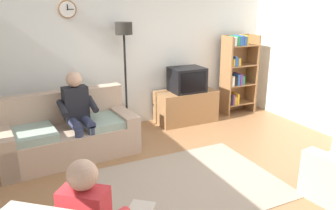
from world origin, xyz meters
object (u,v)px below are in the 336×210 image
at_px(couch, 68,135).
at_px(bookshelf, 236,72).
at_px(tv_stand, 186,106).
at_px(tv, 187,80).
at_px(floor_lamp, 124,47).
at_px(person_on_couch, 78,111).

height_order(couch, bookshelf, bookshelf).
bearing_deg(tv_stand, tv, -90.00).
bearing_deg(tv_stand, couch, -166.57).
bearing_deg(couch, bookshelf, 10.03).
bearing_deg(floor_lamp, couch, -150.41).
xyz_separation_m(tv_stand, bookshelf, (1.18, 0.07, 0.53)).
bearing_deg(tv, tv_stand, 90.00).
relative_size(tv_stand, bookshelf, 0.71).
xyz_separation_m(couch, floor_lamp, (1.12, 0.63, 1.14)).
height_order(couch, floor_lamp, floor_lamp).
xyz_separation_m(tv, bookshelf, (1.18, 0.09, 0.01)).
xyz_separation_m(couch, tv, (2.24, 0.51, 0.50)).
bearing_deg(person_on_couch, tv_stand, 17.18).
distance_m(bookshelf, floor_lamp, 2.39).
relative_size(couch, tv_stand, 1.79).
bearing_deg(bookshelf, floor_lamp, 179.25).
xyz_separation_m(tv_stand, floor_lamp, (-1.13, 0.10, 1.15)).
relative_size(bookshelf, person_on_couch, 1.26).
bearing_deg(couch, tv_stand, 13.43).
xyz_separation_m(tv_stand, tv, (0.00, -0.02, 0.52)).
bearing_deg(bookshelf, couch, -169.97).
relative_size(tv, person_on_couch, 0.48).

